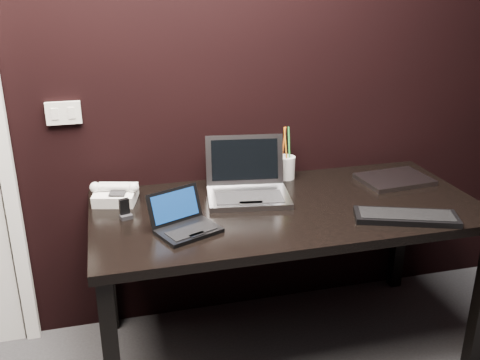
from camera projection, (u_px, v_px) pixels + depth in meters
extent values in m
plane|color=black|center=(201.00, 66.00, 2.44)|extent=(4.00, 0.00, 4.00)
cube|color=white|center=(2.00, 139.00, 2.31)|extent=(0.06, 0.05, 2.11)
cube|color=silver|center=(63.00, 113.00, 2.35)|extent=(0.15, 0.02, 0.10)
cube|color=silver|center=(55.00, 114.00, 2.33)|extent=(0.03, 0.01, 0.05)
cube|color=silver|center=(72.00, 113.00, 2.35)|extent=(0.03, 0.01, 0.05)
cube|color=black|center=(287.00, 209.00, 2.36)|extent=(1.70, 0.80, 0.04)
cube|color=black|center=(112.00, 360.00, 1.99)|extent=(0.06, 0.06, 0.70)
cube|color=black|center=(107.00, 267.00, 2.62)|extent=(0.06, 0.06, 0.70)
cube|color=black|center=(400.00, 230.00, 2.99)|extent=(0.06, 0.06, 0.70)
cube|color=black|center=(189.00, 231.00, 2.10)|extent=(0.28, 0.24, 0.02)
cube|color=black|center=(191.00, 231.00, 2.08)|extent=(0.21, 0.16, 0.00)
cube|color=black|center=(197.00, 234.00, 2.05)|extent=(0.07, 0.05, 0.00)
cube|color=black|center=(175.00, 206.00, 2.15)|extent=(0.23, 0.14, 0.13)
cube|color=#0A224F|center=(175.00, 206.00, 2.14)|extent=(0.20, 0.11, 0.11)
cube|color=#9A999F|center=(249.00, 197.00, 2.40)|extent=(0.40, 0.31, 0.03)
cube|color=black|center=(249.00, 197.00, 2.37)|extent=(0.32, 0.19, 0.00)
cube|color=gray|center=(251.00, 203.00, 2.31)|extent=(0.11, 0.06, 0.00)
cube|color=gray|center=(245.00, 160.00, 2.51)|extent=(0.37, 0.12, 0.23)
cube|color=black|center=(245.00, 160.00, 2.50)|extent=(0.32, 0.10, 0.18)
cube|color=black|center=(406.00, 217.00, 2.21)|extent=(0.44, 0.28, 0.02)
cube|color=black|center=(406.00, 214.00, 2.21)|extent=(0.40, 0.24, 0.00)
cube|color=#949499|center=(394.00, 179.00, 2.62)|extent=(0.35, 0.26, 0.02)
cube|color=white|center=(116.00, 196.00, 2.37)|extent=(0.21, 0.20, 0.08)
cylinder|color=silver|center=(114.00, 187.00, 2.35)|extent=(0.17, 0.08, 0.04)
sphere|color=silver|center=(95.00, 187.00, 2.35)|extent=(0.06, 0.06, 0.05)
sphere|color=white|center=(133.00, 188.00, 2.35)|extent=(0.06, 0.06, 0.05)
cube|color=black|center=(117.00, 193.00, 2.32)|extent=(0.08, 0.07, 0.01)
cube|color=black|center=(124.00, 208.00, 2.22)|extent=(0.04, 0.03, 0.08)
cube|color=black|center=(126.00, 217.00, 2.22)|extent=(0.06, 0.05, 0.02)
cylinder|color=white|center=(286.00, 167.00, 2.65)|extent=(0.11, 0.11, 0.11)
cylinder|color=orange|center=(284.00, 143.00, 2.61)|extent=(0.02, 0.03, 0.17)
cylinder|color=green|center=(289.00, 144.00, 2.60)|extent=(0.01, 0.03, 0.17)
cylinder|color=black|center=(287.00, 143.00, 2.62)|extent=(0.01, 0.02, 0.17)
cylinder|color=#C26912|center=(286.00, 144.00, 2.59)|extent=(0.02, 0.04, 0.17)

